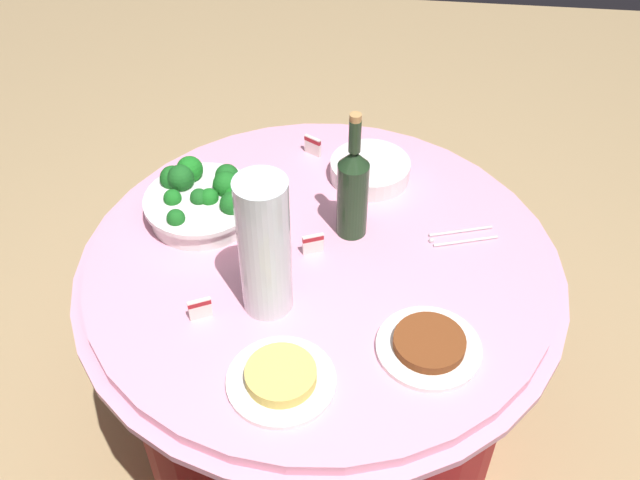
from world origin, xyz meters
TOP-DOWN VIEW (x-y plane):
  - ground_plane at (0.00, 0.00)m, footprint 6.00×6.00m
  - buffet_table at (0.00, 0.00)m, footprint 1.16×1.16m
  - broccoli_bowl at (0.31, -0.12)m, footprint 0.28×0.28m
  - plate_stack at (-0.10, -0.31)m, footprint 0.21×0.21m
  - wine_bottle at (-0.07, -0.09)m, footprint 0.07×0.07m
  - decorative_fruit_vase at (0.10, 0.16)m, footprint 0.11×0.11m
  - serving_tongs at (-0.33, -0.10)m, footprint 0.17×0.09m
  - food_plate_noodles at (0.04, 0.37)m, footprint 0.22×0.22m
  - food_plate_stir_fry at (-0.25, 0.25)m, footprint 0.22×0.22m
  - label_placard_front at (0.02, -0.01)m, footprint 0.05×0.03m
  - label_placard_mid at (0.06, -0.40)m, footprint 0.05×0.03m
  - label_placard_rear at (0.23, 0.22)m, footprint 0.05×0.03m

SIDE VIEW (x-z plane):
  - ground_plane at x=0.00m, z-range 0.00..0.00m
  - buffet_table at x=0.00m, z-range 0.01..0.75m
  - serving_tongs at x=-0.33m, z-range 0.74..0.75m
  - food_plate_stir_fry at x=-0.25m, z-range 0.74..0.77m
  - food_plate_noodles at x=0.04m, z-range 0.74..0.78m
  - plate_stack at x=-0.10m, z-range 0.74..0.79m
  - label_placard_front at x=0.02m, z-range 0.74..0.80m
  - label_placard_mid at x=0.06m, z-range 0.74..0.80m
  - label_placard_rear at x=0.23m, z-range 0.74..0.80m
  - broccoli_bowl at x=0.31m, z-range 0.73..0.85m
  - wine_bottle at x=-0.07m, z-range 0.70..1.04m
  - decorative_fruit_vase at x=0.10m, z-range 0.73..1.07m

